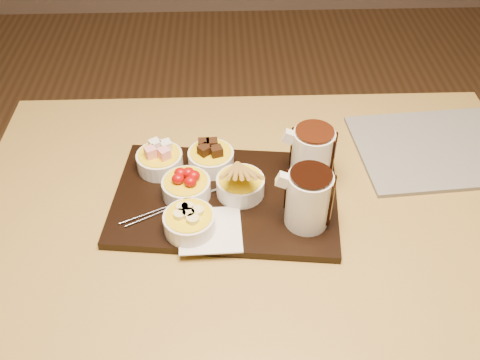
{
  "coord_description": "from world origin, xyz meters",
  "views": [
    {
      "loc": [
        -0.06,
        -0.78,
        1.54
      ],
      "look_at": [
        -0.04,
        0.01,
        0.81
      ],
      "focal_mm": 40.0,
      "sensor_mm": 36.0,
      "label": 1
    }
  ],
  "objects_px": {
    "dining_table": "(257,236)",
    "bowl_strawberries": "(186,188)",
    "serving_board": "(226,198)",
    "pitcher_dark_chocolate": "(308,199)",
    "pitcher_milk_chocolate": "(312,156)",
    "newspaper": "(433,149)"
  },
  "relations": [
    {
      "from": "pitcher_dark_chocolate",
      "to": "pitcher_milk_chocolate",
      "type": "xyz_separation_m",
      "value": [
        0.02,
        0.13,
        0.0
      ]
    },
    {
      "from": "serving_board",
      "to": "pitcher_dark_chocolate",
      "type": "xyz_separation_m",
      "value": [
        0.16,
        -0.08,
        0.07
      ]
    },
    {
      "from": "bowl_strawberries",
      "to": "pitcher_dark_chocolate",
      "type": "distance_m",
      "value": 0.25
    },
    {
      "from": "serving_board",
      "to": "newspaper",
      "type": "xyz_separation_m",
      "value": [
        0.48,
        0.15,
        -0.0
      ]
    },
    {
      "from": "dining_table",
      "to": "bowl_strawberries",
      "type": "relative_size",
      "value": 12.0
    },
    {
      "from": "dining_table",
      "to": "pitcher_milk_chocolate",
      "type": "xyz_separation_m",
      "value": [
        0.11,
        0.06,
        0.18
      ]
    },
    {
      "from": "dining_table",
      "to": "serving_board",
      "type": "xyz_separation_m",
      "value": [
        -0.07,
        0.01,
        0.11
      ]
    },
    {
      "from": "serving_board",
      "to": "bowl_strawberries",
      "type": "height_order",
      "value": "bowl_strawberries"
    },
    {
      "from": "serving_board",
      "to": "newspaper",
      "type": "distance_m",
      "value": 0.51
    },
    {
      "from": "serving_board",
      "to": "pitcher_milk_chocolate",
      "type": "bearing_deg",
      "value": 21.8
    },
    {
      "from": "dining_table",
      "to": "pitcher_dark_chocolate",
      "type": "height_order",
      "value": "pitcher_dark_chocolate"
    },
    {
      "from": "dining_table",
      "to": "bowl_strawberries",
      "type": "height_order",
      "value": "bowl_strawberries"
    },
    {
      "from": "bowl_strawberries",
      "to": "pitcher_dark_chocolate",
      "type": "bearing_deg",
      "value": -18.87
    },
    {
      "from": "pitcher_dark_chocolate",
      "to": "serving_board",
      "type": "bearing_deg",
      "value": 160.02
    },
    {
      "from": "dining_table",
      "to": "bowl_strawberries",
      "type": "distance_m",
      "value": 0.2
    },
    {
      "from": "dining_table",
      "to": "pitcher_dark_chocolate",
      "type": "bearing_deg",
      "value": -36.3
    },
    {
      "from": "pitcher_milk_chocolate",
      "to": "pitcher_dark_chocolate",
      "type": "bearing_deg",
      "value": -94.4
    },
    {
      "from": "serving_board",
      "to": "pitcher_dark_chocolate",
      "type": "bearing_deg",
      "value": -19.98
    },
    {
      "from": "serving_board",
      "to": "newspaper",
      "type": "bearing_deg",
      "value": 23.47
    },
    {
      "from": "serving_board",
      "to": "bowl_strawberries",
      "type": "distance_m",
      "value": 0.08
    },
    {
      "from": "dining_table",
      "to": "serving_board",
      "type": "relative_size",
      "value": 2.61
    },
    {
      "from": "dining_table",
      "to": "pitcher_dark_chocolate",
      "type": "xyz_separation_m",
      "value": [
        0.09,
        -0.07,
        0.18
      ]
    }
  ]
}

